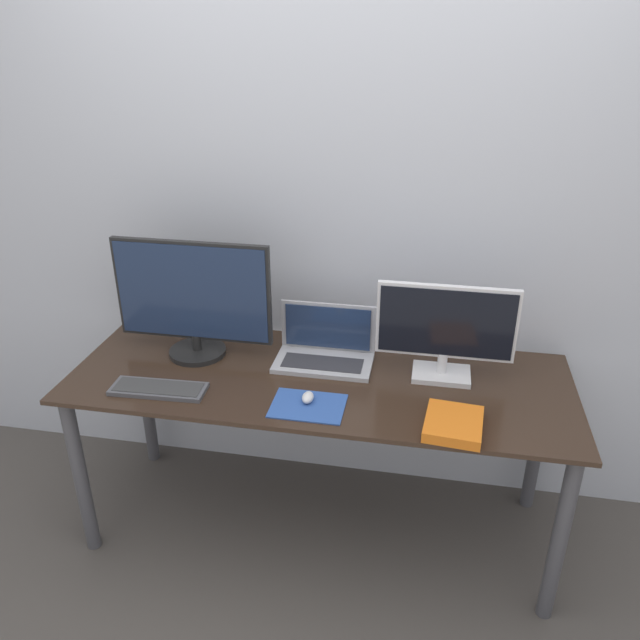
{
  "coord_description": "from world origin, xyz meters",
  "views": [
    {
      "loc": [
        0.38,
        -1.64,
        1.92
      ],
      "look_at": [
        -0.0,
        0.37,
        0.95
      ],
      "focal_mm": 35.0,
      "sensor_mm": 36.0,
      "label": 1
    }
  ],
  "objects_px": {
    "keyboard": "(159,389)",
    "mouse": "(308,397)",
    "laptop": "(325,348)",
    "monitor_right": "(445,330)",
    "monitor_left": "(193,299)",
    "book": "(453,424)"
  },
  "relations": [
    {
      "from": "monitor_left",
      "to": "laptop",
      "type": "xyz_separation_m",
      "value": [
        0.51,
        0.04,
        -0.18
      ]
    },
    {
      "from": "laptop",
      "to": "monitor_left",
      "type": "bearing_deg",
      "value": -175.46
    },
    {
      "from": "monitor_left",
      "to": "book",
      "type": "xyz_separation_m",
      "value": [
        1.0,
        -0.33,
        -0.22
      ]
    },
    {
      "from": "laptop",
      "to": "mouse",
      "type": "xyz_separation_m",
      "value": [
        -0.0,
        -0.31,
        -0.03
      ]
    },
    {
      "from": "monitor_left",
      "to": "laptop",
      "type": "height_order",
      "value": "monitor_left"
    },
    {
      "from": "monitor_right",
      "to": "laptop",
      "type": "relative_size",
      "value": 1.34
    },
    {
      "from": "monitor_right",
      "to": "keyboard",
      "type": "distance_m",
      "value": 1.06
    },
    {
      "from": "monitor_right",
      "to": "book",
      "type": "distance_m",
      "value": 0.38
    },
    {
      "from": "keyboard",
      "to": "book",
      "type": "bearing_deg",
      "value": -2.12
    },
    {
      "from": "laptop",
      "to": "monitor_right",
      "type": "bearing_deg",
      "value": -5.11
    },
    {
      "from": "book",
      "to": "mouse",
      "type": "bearing_deg",
      "value": 172.71
    },
    {
      "from": "monitor_left",
      "to": "book",
      "type": "distance_m",
      "value": 1.08
    },
    {
      "from": "monitor_left",
      "to": "mouse",
      "type": "distance_m",
      "value": 0.61
    },
    {
      "from": "monitor_right",
      "to": "keyboard",
      "type": "relative_size",
      "value": 1.44
    },
    {
      "from": "mouse",
      "to": "monitor_right",
      "type": "bearing_deg",
      "value": 30.61
    },
    {
      "from": "mouse",
      "to": "monitor_left",
      "type": "bearing_deg",
      "value": 151.96
    },
    {
      "from": "keyboard",
      "to": "mouse",
      "type": "bearing_deg",
      "value": 2.65
    },
    {
      "from": "monitor_right",
      "to": "laptop",
      "type": "distance_m",
      "value": 0.47
    },
    {
      "from": "keyboard",
      "to": "monitor_left",
      "type": "bearing_deg",
      "value": 82.59
    },
    {
      "from": "monitor_left",
      "to": "laptop",
      "type": "relative_size",
      "value": 1.65
    },
    {
      "from": "monitor_left",
      "to": "mouse",
      "type": "xyz_separation_m",
      "value": [
        0.51,
        -0.27,
        -0.22
      ]
    },
    {
      "from": "mouse",
      "to": "book",
      "type": "relative_size",
      "value": 0.28
    }
  ]
}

